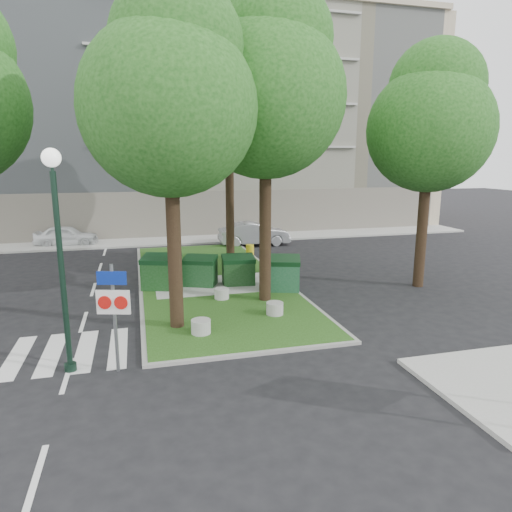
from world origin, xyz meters
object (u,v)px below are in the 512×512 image
object	(u,v)px
tree_median_mid	(171,120)
bollard_mid	(222,293)
bollard_right	(275,308)
street_lamp	(58,236)
tree_median_near_left	(171,91)
litter_bin	(250,251)
tree_median_far	(230,99)
car_white	(66,236)
dumpster_a	(161,272)
dumpster_b	(200,271)
dumpster_d	(281,274)
tree_street_right	(432,118)
tree_median_near_right	(268,82)
dumpster_c	(238,270)
car_silver	(254,234)
bollard_left	(201,326)
traffic_sign_pole	(114,304)

from	to	relation	value
tree_median_mid	bollard_mid	xyz separation A→B (m)	(1.33, -4.06, -6.66)
bollard_right	street_lamp	size ratio (longest dim) A/B	0.10
tree_median_near_left	bollard_right	size ratio (longest dim) A/B	17.89
street_lamp	litter_bin	bearing A→B (deg)	56.25
tree_median_far	car_white	size ratio (longest dim) A/B	3.16
dumpster_a	dumpster_b	size ratio (longest dim) A/B	1.10
tree_median_far	dumpster_d	xyz separation A→B (m)	(0.71, -6.46, -7.53)
litter_bin	tree_street_right	bearing A→B (deg)	-48.35
tree_median_near_right	bollard_right	size ratio (longest dim) A/B	19.47
tree_street_right	dumpster_c	size ratio (longest dim) A/B	7.04
tree_median_mid	dumpster_c	distance (m)	7.05
bollard_right	tree_street_right	bearing A→B (deg)	17.61
tree_median_far	car_silver	size ratio (longest dim) A/B	2.69
dumpster_d	car_silver	distance (m)	10.44
dumpster_b	dumpster_c	size ratio (longest dim) A/B	1.14
tree_median_far	bollard_right	bearing A→B (deg)	-92.64
tree_median_near_left	tree_median_mid	size ratio (longest dim) A/B	1.05
tree_median_near_right	bollard_mid	size ratio (longest dim) A/B	20.44
tree_median_far	car_white	bearing A→B (deg)	144.05
car_silver	dumpster_b	bearing A→B (deg)	153.72
street_lamp	car_silver	world-z (taller)	street_lamp
tree_street_right	car_white	xyz separation A→B (m)	(-16.00, 13.67, -6.34)
dumpster_d	street_lamp	xyz separation A→B (m)	(-7.44, -5.36, 2.75)
dumpster_a	dumpster_c	size ratio (longest dim) A/B	1.26
litter_bin	car_white	size ratio (longest dim) A/B	0.20
litter_bin	car_white	world-z (taller)	car_white
dumpster_c	street_lamp	xyz separation A→B (m)	(-5.93, -6.61, 2.81)
tree_median_near_left	tree_median_mid	distance (m)	6.53
car_white	dumpster_b	bearing A→B (deg)	-144.16
litter_bin	car_white	xyz separation A→B (m)	(-10.11, 7.05, 0.15)
bollard_mid	car_silver	bearing A→B (deg)	69.42
dumpster_b	bollard_left	bearing A→B (deg)	-74.11
bollard_mid	car_silver	xyz separation A→B (m)	(4.10, 10.93, 0.41)
dumpster_c	bollard_left	size ratio (longest dim) A/B	2.37
tree_median_near_left	dumpster_c	xyz separation A→B (m)	(2.90, 4.30, -6.59)
bollard_left	bollard_mid	world-z (taller)	bollard_left
litter_bin	traffic_sign_pole	size ratio (longest dim) A/B	0.26
dumpster_c	litter_bin	xyz separation A→B (m)	(1.71, 4.83, -0.23)
tree_street_right	car_silver	xyz separation A→B (m)	(-4.56, 10.87, -6.25)
tree_street_right	bollard_mid	size ratio (longest dim) A/B	17.95
tree_median_near_right	dumpster_a	distance (m)	8.50
dumpster_b	bollard_mid	distance (m)	2.20
tree_median_far	tree_street_right	distance (m)	9.85
car_white	tree_street_right	bearing A→B (deg)	-124.97
tree_median_near_right	traffic_sign_pole	distance (m)	9.38
tree_median_far	bollard_right	size ratio (longest dim) A/B	20.26
tree_median_mid	bollard_left	bearing A→B (deg)	-89.50
dumpster_b	dumpster_d	size ratio (longest dim) A/B	0.93
tree_median_near_left	dumpster_a	world-z (taller)	tree_median_near_left
bollard_left	bollard_mid	distance (m)	3.56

